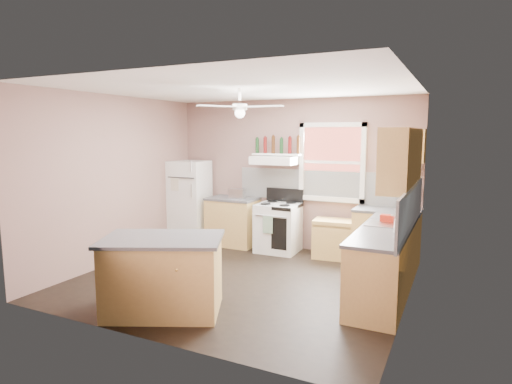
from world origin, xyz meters
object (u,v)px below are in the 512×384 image
at_px(toaster, 237,194).
at_px(cart, 333,239).
at_px(refrigerator, 190,201).
at_px(stove, 278,228).
at_px(island, 163,276).

xyz_separation_m(toaster, cart, (1.84, 0.01, -0.66)).
height_order(refrigerator, toaster, refrigerator).
distance_m(refrigerator, cart, 2.88).
bearing_deg(refrigerator, stove, -2.93).
distance_m(toaster, cart, 1.96).
distance_m(toaster, stove, 1.01).
xyz_separation_m(stove, island, (-0.20, -3.00, 0.00)).
xyz_separation_m(stove, cart, (1.00, 0.03, -0.10)).
relative_size(refrigerator, toaster, 5.60).
bearing_deg(refrigerator, cart, -2.94).
relative_size(refrigerator, cart, 2.39).
bearing_deg(cart, stove, 175.87).
height_order(refrigerator, cart, refrigerator).
bearing_deg(toaster, island, -86.93).
relative_size(refrigerator, island, 1.22).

